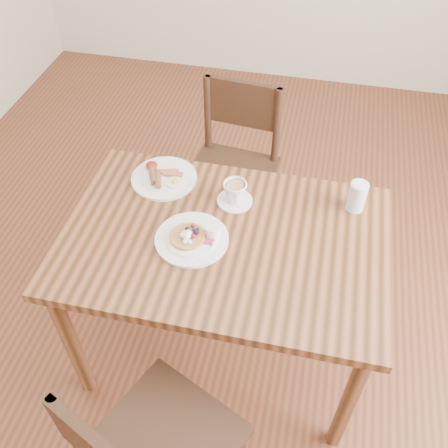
% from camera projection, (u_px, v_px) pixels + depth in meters
% --- Properties ---
extents(ground, '(5.00, 5.00, 0.00)m').
position_uv_depth(ground, '(224.00, 343.00, 2.37)').
color(ground, '#592B19').
rests_on(ground, ground).
extents(dining_table, '(1.20, 0.80, 0.75)m').
position_uv_depth(dining_table, '(224.00, 254.00, 1.90)').
color(dining_table, brown).
rests_on(dining_table, ground).
extents(chair_far, '(0.46, 0.46, 0.88)m').
position_uv_depth(chair_far, '(233.00, 163.00, 2.52)').
color(chair_far, black).
rests_on(chair_far, ground).
extents(pancake_plate, '(0.27, 0.27, 0.06)m').
position_uv_depth(pancake_plate, '(193.00, 237.00, 1.81)').
color(pancake_plate, white).
rests_on(pancake_plate, dining_table).
extents(breakfast_plate, '(0.27, 0.27, 0.04)m').
position_uv_depth(breakfast_plate, '(163.00, 177.00, 2.04)').
color(breakfast_plate, white).
rests_on(breakfast_plate, dining_table).
extents(teacup_saucer, '(0.14, 0.14, 0.09)m').
position_uv_depth(teacup_saucer, '(235.00, 193.00, 1.93)').
color(teacup_saucer, white).
rests_on(teacup_saucer, dining_table).
extents(water_glass, '(0.07, 0.07, 0.12)m').
position_uv_depth(water_glass, '(357.00, 196.00, 1.89)').
color(water_glass, silver).
rests_on(water_glass, dining_table).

